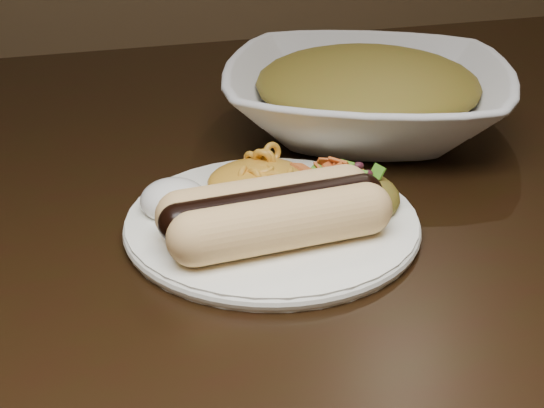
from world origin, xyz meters
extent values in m
cube|color=black|center=(0.00, 0.00, 0.73)|extent=(1.60, 0.90, 0.04)
cylinder|color=black|center=(0.72, 0.37, 0.35)|extent=(0.07, 0.07, 0.71)
cylinder|color=white|center=(0.10, -0.09, 0.76)|extent=(0.28, 0.28, 0.01)
cylinder|color=#F3C56C|center=(0.09, -0.13, 0.78)|extent=(0.13, 0.04, 0.04)
cylinder|color=#F3C56C|center=(0.09, -0.10, 0.78)|extent=(0.13, 0.04, 0.04)
cylinder|color=black|center=(0.09, -0.12, 0.78)|extent=(0.14, 0.04, 0.03)
ellipsoid|color=#F99D40|center=(0.10, -0.03, 0.78)|extent=(0.09, 0.08, 0.03)
ellipsoid|color=white|center=(0.03, -0.06, 0.78)|extent=(0.06, 0.06, 0.03)
ellipsoid|color=#A4441C|center=(0.16, -0.08, 0.77)|extent=(0.09, 0.08, 0.03)
imported|color=white|center=(0.24, 0.08, 0.78)|extent=(0.36, 0.36, 0.07)
ellipsoid|color=#A4441C|center=(0.24, 0.08, 0.80)|extent=(0.26, 0.26, 0.05)
camera|label=1|loc=(-0.04, -0.56, 1.02)|focal=50.00mm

